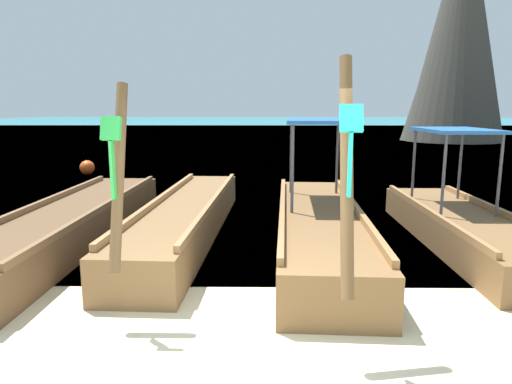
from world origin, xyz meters
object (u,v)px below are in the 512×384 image
at_px(longtail_boat_green_ribbon, 187,218).
at_px(mooring_buoy_near, 87,168).
at_px(longtail_boat_turquoise_ribbon, 319,226).
at_px(karst_rock, 458,28).
at_px(longtail_boat_violet_ribbon, 71,224).
at_px(longtail_boat_red_ribbon, 464,226).

bearing_deg(longtail_boat_green_ribbon, mooring_buoy_near, 121.71).
xyz_separation_m(longtail_boat_turquoise_ribbon, mooring_buoy_near, (-7.10, 8.50, -0.13)).
distance_m(longtail_boat_green_ribbon, longtail_boat_turquoise_ribbon, 2.45).
distance_m(karst_rock, mooring_buoy_near, 27.23).
height_order(longtail_boat_green_ribbon, karst_rock, karst_rock).
xyz_separation_m(longtail_boat_green_ribbon, longtail_boat_turquoise_ribbon, (2.33, -0.77, 0.06)).
height_order(longtail_boat_violet_ribbon, longtail_boat_red_ribbon, longtail_boat_red_ribbon).
bearing_deg(longtail_boat_red_ribbon, longtail_boat_green_ribbon, 173.43).
xyz_separation_m(longtail_boat_turquoise_ribbon, karst_rock, (12.54, 25.82, 7.34)).
height_order(longtail_boat_violet_ribbon, mooring_buoy_near, longtail_boat_violet_ribbon).
xyz_separation_m(longtail_boat_violet_ribbon, mooring_buoy_near, (-2.78, 8.08, -0.05)).
height_order(longtail_boat_turquoise_ribbon, karst_rock, karst_rock).
distance_m(longtail_boat_violet_ribbon, longtail_boat_red_ribbon, 6.83).
height_order(longtail_boat_red_ribbon, mooring_buoy_near, longtail_boat_red_ribbon).
xyz_separation_m(longtail_boat_red_ribbon, mooring_buoy_near, (-9.60, 8.28, -0.08)).
relative_size(longtail_boat_green_ribbon, mooring_buoy_near, 13.76).
bearing_deg(mooring_buoy_near, longtail_boat_violet_ribbon, -71.01).
bearing_deg(mooring_buoy_near, longtail_boat_turquoise_ribbon, -50.11).
relative_size(longtail_boat_violet_ribbon, longtail_boat_green_ribbon, 1.09).
height_order(longtail_boat_violet_ribbon, karst_rock, karst_rock).
bearing_deg(longtail_boat_violet_ribbon, longtail_boat_green_ribbon, 9.94).
xyz_separation_m(longtail_boat_violet_ribbon, karst_rock, (16.86, 25.40, 7.42)).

